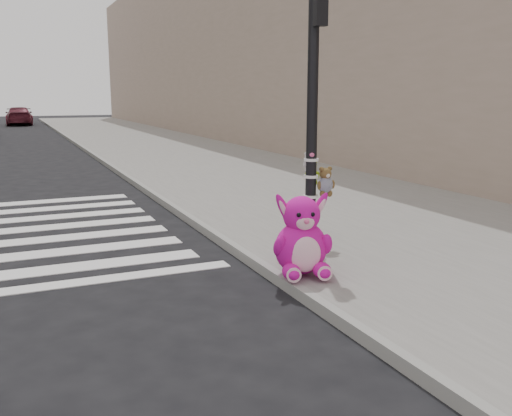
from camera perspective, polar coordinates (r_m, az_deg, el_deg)
name	(u,v)px	position (r m, az deg, el deg)	size (l,w,h in m)	color
ground	(178,324)	(6.24, -7.84, -11.38)	(120.00, 120.00, 0.00)	black
sidewalk_near	(246,173)	(17.03, -1.00, 3.55)	(7.00, 80.00, 0.14)	slate
curb_edge	(130,180)	(16.02, -12.46, 2.78)	(0.12, 80.00, 0.15)	gray
bld_near	(271,37)	(28.36, 1.47, 16.69)	(5.00, 60.00, 10.00)	tan
signal_pole	(313,135)	(8.48, 5.76, 7.29)	(0.69, 0.49, 4.00)	black
pink_bunny	(302,241)	(7.20, 4.59, -3.33)	(0.81, 0.91, 1.07)	#D6129D
red_teddy	(282,256)	(7.78, 2.61, -4.84)	(0.12, 0.08, 0.18)	maroon
car_maroon_near	(19,116)	(47.47, -22.61, 8.49)	(1.89, 4.66, 1.35)	maroon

